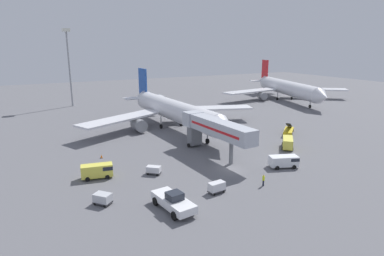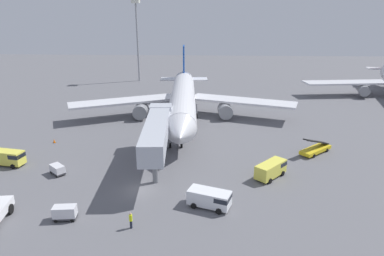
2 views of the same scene
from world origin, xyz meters
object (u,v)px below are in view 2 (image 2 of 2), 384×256
(airplane_at_gate, at_px, (183,98))
(baggage_cart_mid_right, at_px, (65,212))
(ground_crew_worker_foreground, at_px, (131,220))
(apron_light_mast, at_px, (137,26))
(jet_bridge, at_px, (158,130))
(safety_cone_alpha, at_px, (54,141))
(belt_loader_truck, at_px, (316,149))
(service_van_far_right, at_px, (211,198))
(service_van_mid_left, at_px, (8,157))
(baggage_cart_far_center, at_px, (57,169))
(service_van_mid_center, at_px, (271,169))

(airplane_at_gate, xyz_separation_m, baggage_cart_mid_right, (-9.77, -37.13, -3.65))
(airplane_at_gate, relative_size, ground_crew_worker_foreground, 26.77)
(airplane_at_gate, height_order, baggage_cart_mid_right, airplane_at_gate)
(apron_light_mast, bearing_deg, jet_bridge, -76.29)
(jet_bridge, bearing_deg, safety_cone_alpha, 157.87)
(belt_loader_truck, relative_size, service_van_far_right, 1.13)
(jet_bridge, distance_m, baggage_cart_mid_right, 17.05)
(apron_light_mast, bearing_deg, service_van_mid_left, -94.73)
(baggage_cart_mid_right, relative_size, apron_light_mast, 0.10)
(jet_bridge, distance_m, belt_loader_truck, 25.19)
(airplane_at_gate, distance_m, service_van_far_right, 34.50)
(baggage_cart_far_center, xyz_separation_m, safety_cone_alpha, (-5.78, 11.72, -0.41))
(belt_loader_truck, xyz_separation_m, service_van_mid_center, (-8.44, -8.67, 0.45))
(service_van_mid_left, height_order, baggage_cart_far_center, service_van_mid_left)
(service_van_far_right, distance_m, apron_light_mast, 82.20)
(jet_bridge, height_order, safety_cone_alpha, jet_bridge)
(service_van_far_right, relative_size, ground_crew_worker_foreground, 2.89)
(service_van_far_right, distance_m, safety_cone_alpha, 32.73)
(service_van_far_right, bearing_deg, baggage_cart_far_center, 160.94)
(jet_bridge, relative_size, baggage_cart_mid_right, 7.79)
(safety_cone_alpha, bearing_deg, baggage_cart_far_center, -63.73)
(airplane_at_gate, distance_m, service_van_mid_center, 29.58)
(jet_bridge, relative_size, baggage_cart_far_center, 7.76)
(service_van_mid_left, bearing_deg, baggage_cart_mid_right, -43.51)
(service_van_mid_center, bearing_deg, jet_bridge, 168.42)
(service_van_far_right, xyz_separation_m, baggage_cart_mid_right, (-15.47, -3.27, -0.28))
(ground_crew_worker_foreground, relative_size, safety_cone_alpha, 2.63)
(ground_crew_worker_foreground, distance_m, apron_light_mast, 84.56)
(jet_bridge, bearing_deg, belt_loader_truck, 12.71)
(belt_loader_truck, distance_m, baggage_cart_far_center, 38.67)
(airplane_at_gate, xyz_separation_m, belt_loader_truck, (22.31, -17.25, -3.75))
(service_van_far_right, bearing_deg, airplane_at_gate, 99.55)
(airplane_at_gate, xyz_separation_m, jet_bridge, (-1.85, -22.70, 0.81))
(belt_loader_truck, relative_size, service_van_mid_center, 1.17)
(baggage_cart_mid_right, height_order, baggage_cart_far_center, baggage_cart_mid_right)
(baggage_cart_mid_right, bearing_deg, airplane_at_gate, 75.26)
(ground_crew_worker_foreground, bearing_deg, belt_loader_truck, 40.43)
(service_van_mid_center, height_order, service_van_mid_left, service_van_mid_left)
(airplane_at_gate, relative_size, baggage_cart_far_center, 19.19)
(service_van_mid_left, height_order, baggage_cart_mid_right, service_van_mid_left)
(service_van_mid_left, distance_m, service_van_far_right, 30.76)
(safety_cone_alpha, bearing_deg, belt_loader_truck, -3.08)
(baggage_cart_far_center, distance_m, safety_cone_alpha, 13.08)
(service_van_mid_center, bearing_deg, baggage_cart_mid_right, -154.62)
(airplane_at_gate, relative_size, service_van_mid_center, 9.58)
(safety_cone_alpha, relative_size, apron_light_mast, 0.03)
(baggage_cart_mid_right, relative_size, safety_cone_alpha, 3.66)
(service_van_far_right, xyz_separation_m, safety_cone_alpha, (-26.69, 18.94, -0.80))
(airplane_at_gate, xyz_separation_m, service_van_far_right, (5.70, -33.86, -3.37))
(baggage_cart_mid_right, height_order, apron_light_mast, apron_light_mast)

